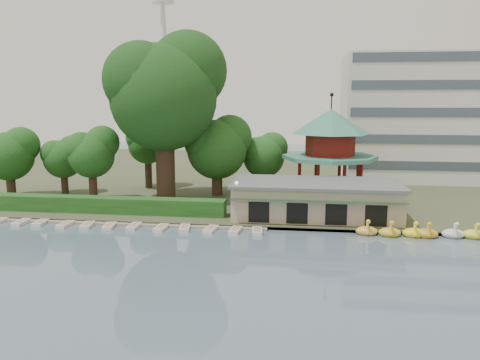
% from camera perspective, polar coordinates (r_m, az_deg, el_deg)
% --- Properties ---
extents(ground_plane, '(220.00, 220.00, 0.00)m').
position_cam_1_polar(ground_plane, '(33.61, -7.64, -13.66)').
color(ground_plane, slate).
rests_on(ground_plane, ground).
extents(shore, '(220.00, 70.00, 0.40)m').
position_cam_1_polar(shore, '(83.17, 1.70, 0.75)').
color(shore, '#424930').
rests_on(shore, ground).
extents(embankment, '(220.00, 0.60, 0.30)m').
position_cam_1_polar(embankment, '(49.53, -2.41, -5.62)').
color(embankment, gray).
rests_on(embankment, ground).
extents(dock, '(34.00, 1.60, 0.24)m').
position_cam_1_polar(dock, '(52.80, -15.42, -5.03)').
color(dock, gray).
rests_on(dock, ground).
extents(boathouse, '(18.60, 9.39, 3.90)m').
position_cam_1_polar(boathouse, '(52.86, 9.21, -2.27)').
color(boathouse, tan).
rests_on(boathouse, shore).
extents(pavilion, '(12.40, 12.40, 13.50)m').
position_cam_1_polar(pavilion, '(62.09, 10.94, 4.25)').
color(pavilion, tan).
rests_on(pavilion, shore).
extents(office_building, '(38.00, 18.00, 20.00)m').
position_cam_1_polar(office_building, '(82.47, 24.87, 6.43)').
color(office_building, silver).
rests_on(office_building, shore).
extents(broadcast_tower, '(8.00, 8.00, 96.00)m').
position_cam_1_polar(broadcast_tower, '(178.20, -9.30, 16.38)').
color(broadcast_tower, silver).
rests_on(broadcast_tower, ground).
extents(hedge, '(30.00, 2.00, 1.80)m').
position_cam_1_polar(hedge, '(56.65, -16.98, -2.87)').
color(hedge, '#21551C').
rests_on(hedge, shore).
extents(lamp_post, '(0.36, 0.36, 4.28)m').
position_cam_1_polar(lamp_post, '(50.19, -0.42, -1.66)').
color(lamp_post, black).
rests_on(lamp_post, shore).
extents(big_tree, '(14.80, 13.79, 21.57)m').
position_cam_1_polar(big_tree, '(60.41, -9.10, 10.94)').
color(big_tree, '#3A281C').
rests_on(big_tree, shore).
extents(small_trees, '(39.77, 15.98, 10.87)m').
position_cam_1_polar(small_trees, '(64.68, -10.93, 3.73)').
color(small_trees, '#3A281C').
rests_on(small_trees, shore).
extents(swan_boats, '(12.35, 2.12, 1.92)m').
position_cam_1_polar(swan_boats, '(49.45, 21.13, -6.02)').
color(swan_boats, gold).
rests_on(swan_boats, ground).
extents(moored_rowboats, '(32.00, 2.74, 0.36)m').
position_cam_1_polar(moored_rowboats, '(51.27, -15.36, -5.40)').
color(moored_rowboats, silver).
rests_on(moored_rowboats, ground).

